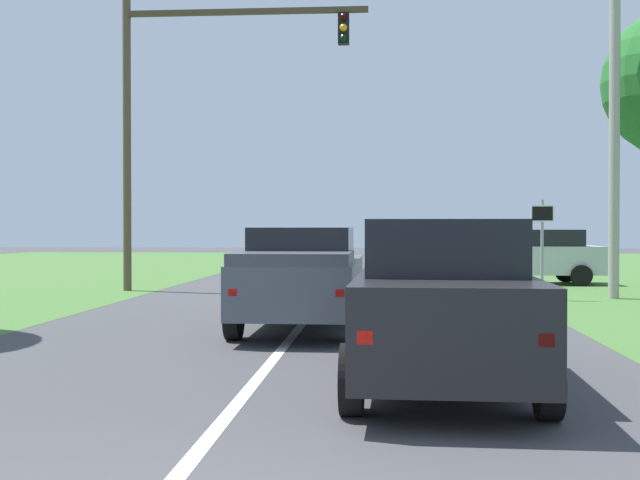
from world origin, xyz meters
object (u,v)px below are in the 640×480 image
(keep_moving_sign, at_px, (542,236))
(crossing_suv_far, at_px, (531,255))
(pickup_truck_lead, at_px, (304,276))
(utility_pole_right, at_px, (614,121))
(red_suv_near, at_px, (442,299))
(traffic_light, at_px, (184,97))

(keep_moving_sign, bearing_deg, crossing_suv_far, 82.40)
(pickup_truck_lead, height_order, keep_moving_sign, keep_moving_sign)
(utility_pole_right, bearing_deg, crossing_suv_far, 101.98)
(crossing_suv_far, bearing_deg, keep_moving_sign, -97.60)
(red_suv_near, xyz_separation_m, pickup_truck_lead, (-2.14, 5.31, -0.06))
(pickup_truck_lead, bearing_deg, crossing_suv_far, 62.79)
(traffic_light, height_order, utility_pole_right, utility_pole_right)
(pickup_truck_lead, relative_size, keep_moving_sign, 2.17)
(red_suv_near, height_order, utility_pole_right, utility_pole_right)
(red_suv_near, height_order, pickup_truck_lead, red_suv_near)
(red_suv_near, xyz_separation_m, traffic_light, (-6.50, 13.92, 4.67))
(traffic_light, distance_m, utility_pole_right, 12.05)
(red_suv_near, bearing_deg, pickup_truck_lead, 111.96)
(traffic_light, distance_m, keep_moving_sign, 10.95)
(red_suv_near, xyz_separation_m, crossing_suv_far, (4.23, 17.72, -0.08))
(red_suv_near, relative_size, traffic_light, 0.56)
(utility_pole_right, bearing_deg, pickup_truck_lead, -137.32)
(traffic_light, bearing_deg, utility_pole_right, -7.95)
(crossing_suv_far, distance_m, utility_pole_right, 6.71)
(traffic_light, xyz_separation_m, utility_pole_right, (11.89, -1.66, -1.03))
(red_suv_near, relative_size, pickup_truck_lead, 0.88)
(crossing_suv_far, bearing_deg, red_suv_near, -103.44)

